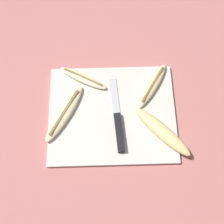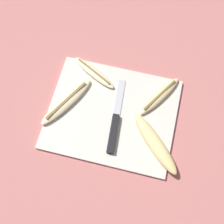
{
  "view_description": "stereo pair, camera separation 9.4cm",
  "coord_description": "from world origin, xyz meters",
  "px_view_note": "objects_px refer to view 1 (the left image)",
  "views": [
    {
      "loc": [
        -0.01,
        -0.35,
        0.9
      ],
      "look_at": [
        0.0,
        0.0,
        0.02
      ],
      "focal_mm": 50.0,
      "sensor_mm": 36.0,
      "label": 1
    },
    {
      "loc": [
        0.08,
        -0.34,
        0.9
      ],
      "look_at": [
        0.0,
        0.0,
        0.02
      ],
      "focal_mm": 50.0,
      "sensor_mm": 36.0,
      "label": 2
    }
  ],
  "objects_px": {
    "banana_pale_long": "(83,78)",
    "banana_cream_curved": "(64,114)",
    "banana_ripe_center": "(152,85)",
    "banana_golden_short": "(162,132)",
    "knife": "(118,126)"
  },
  "relations": [
    {
      "from": "knife",
      "to": "banana_ripe_center",
      "type": "xyz_separation_m",
      "value": [
        0.11,
        0.13,
        0.0
      ]
    },
    {
      "from": "knife",
      "to": "banana_golden_short",
      "type": "xyz_separation_m",
      "value": [
        0.13,
        -0.02,
        0.01
      ]
    },
    {
      "from": "knife",
      "to": "banana_ripe_center",
      "type": "relative_size",
      "value": 1.47
    },
    {
      "from": "banana_cream_curved",
      "to": "banana_pale_long",
      "type": "distance_m",
      "value": 0.13
    },
    {
      "from": "banana_ripe_center",
      "to": "banana_pale_long",
      "type": "height_order",
      "value": "banana_ripe_center"
    },
    {
      "from": "banana_cream_curved",
      "to": "banana_pale_long",
      "type": "height_order",
      "value": "banana_cream_curved"
    },
    {
      "from": "banana_pale_long",
      "to": "banana_cream_curved",
      "type": "bearing_deg",
      "value": -114.93
    },
    {
      "from": "banana_ripe_center",
      "to": "banana_golden_short",
      "type": "relative_size",
      "value": 0.93
    },
    {
      "from": "knife",
      "to": "banana_golden_short",
      "type": "distance_m",
      "value": 0.13
    },
    {
      "from": "banana_cream_curved",
      "to": "banana_ripe_center",
      "type": "xyz_separation_m",
      "value": [
        0.27,
        0.09,
        -0.0
      ]
    },
    {
      "from": "banana_golden_short",
      "to": "banana_pale_long",
      "type": "distance_m",
      "value": 0.3
    },
    {
      "from": "banana_ripe_center",
      "to": "banana_golden_short",
      "type": "distance_m",
      "value": 0.16
    },
    {
      "from": "knife",
      "to": "banana_ripe_center",
      "type": "bearing_deg",
      "value": 45.48
    },
    {
      "from": "banana_golden_short",
      "to": "knife",
      "type": "bearing_deg",
      "value": 170.21
    },
    {
      "from": "banana_cream_curved",
      "to": "banana_pale_long",
      "type": "bearing_deg",
      "value": 65.07
    }
  ]
}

